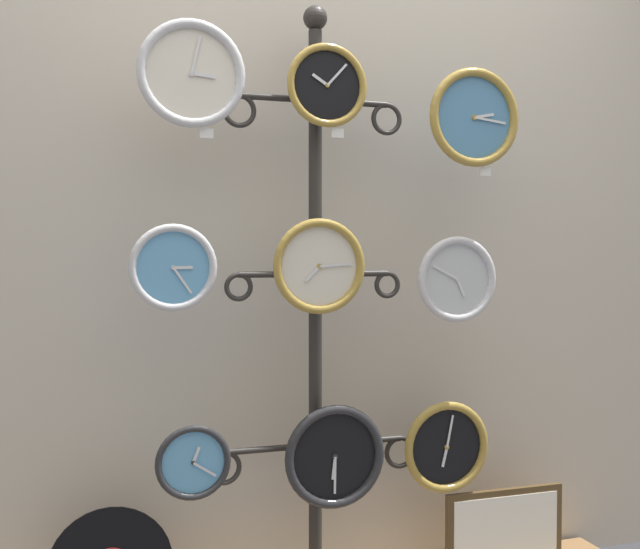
{
  "coord_description": "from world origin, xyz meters",
  "views": [
    {
      "loc": [
        -0.71,
        -1.86,
        1.16
      ],
      "look_at": [
        0.0,
        0.36,
        1.08
      ],
      "focal_mm": 42.0,
      "sensor_mm": 36.0,
      "label": 1
    }
  ],
  "objects_px": {
    "clock_middle_left": "(173,268)",
    "clock_bottom_left": "(193,462)",
    "clock_middle_center": "(319,266)",
    "clock_bottom_right": "(446,447)",
    "picture_frame": "(505,532)",
    "clock_top_center": "(327,86)",
    "clock_middle_right": "(456,279)",
    "clock_top_left": "(191,74)",
    "clock_bottom_center": "(335,456)",
    "clock_top_right": "(474,118)",
    "display_stand": "(315,410)"
  },
  "relations": [
    {
      "from": "clock_top_left",
      "to": "clock_middle_right",
      "type": "xyz_separation_m",
      "value": [
        0.85,
        -0.02,
        -0.6
      ]
    },
    {
      "from": "display_stand",
      "to": "clock_middle_left",
      "type": "bearing_deg",
      "value": -168.82
    },
    {
      "from": "clock_top_center",
      "to": "picture_frame",
      "type": "xyz_separation_m",
      "value": [
        0.63,
        -0.0,
        -1.45
      ]
    },
    {
      "from": "clock_top_center",
      "to": "clock_middle_center",
      "type": "height_order",
      "value": "clock_top_center"
    },
    {
      "from": "clock_middle_center",
      "to": "clock_bottom_left",
      "type": "height_order",
      "value": "clock_middle_center"
    },
    {
      "from": "clock_middle_center",
      "to": "clock_bottom_right",
      "type": "height_order",
      "value": "clock_middle_center"
    },
    {
      "from": "clock_middle_left",
      "to": "clock_bottom_left",
      "type": "relative_size",
      "value": 1.15
    },
    {
      "from": "clock_middle_center",
      "to": "clock_middle_right",
      "type": "distance_m",
      "value": 0.47
    },
    {
      "from": "display_stand",
      "to": "picture_frame",
      "type": "xyz_separation_m",
      "value": [
        0.64,
        -0.09,
        -0.44
      ]
    },
    {
      "from": "clock_middle_center",
      "to": "clock_bottom_center",
      "type": "xyz_separation_m",
      "value": [
        0.05,
        0.01,
        -0.59
      ]
    },
    {
      "from": "display_stand",
      "to": "clock_middle_left",
      "type": "relative_size",
      "value": 7.61
    },
    {
      "from": "display_stand",
      "to": "clock_middle_left",
      "type": "height_order",
      "value": "display_stand"
    },
    {
      "from": "clock_middle_left",
      "to": "clock_bottom_right",
      "type": "distance_m",
      "value": 1.06
    },
    {
      "from": "clock_top_left",
      "to": "picture_frame",
      "type": "bearing_deg",
      "value": -0.14
    },
    {
      "from": "clock_top_left",
      "to": "clock_middle_left",
      "type": "xyz_separation_m",
      "value": [
        -0.06,
        -0.0,
        -0.56
      ]
    },
    {
      "from": "clock_bottom_center",
      "to": "clock_bottom_right",
      "type": "xyz_separation_m",
      "value": [
        0.39,
        0.02,
        -0.01
      ]
    },
    {
      "from": "clock_middle_left",
      "to": "picture_frame",
      "type": "xyz_separation_m",
      "value": [
        1.1,
        0.0,
        -0.9
      ]
    },
    {
      "from": "clock_bottom_left",
      "to": "clock_bottom_right",
      "type": "relative_size",
      "value": 0.74
    },
    {
      "from": "clock_middle_left",
      "to": "clock_bottom_left",
      "type": "height_order",
      "value": "clock_middle_left"
    },
    {
      "from": "clock_bottom_right",
      "to": "picture_frame",
      "type": "distance_m",
      "value": 0.38
    },
    {
      "from": "clock_top_right",
      "to": "clock_bottom_center",
      "type": "relative_size",
      "value": 0.98
    },
    {
      "from": "clock_bottom_left",
      "to": "clock_middle_center",
      "type": "bearing_deg",
      "value": -0.43
    },
    {
      "from": "clock_middle_right",
      "to": "clock_bottom_right",
      "type": "distance_m",
      "value": 0.55
    },
    {
      "from": "clock_top_center",
      "to": "clock_top_right",
      "type": "distance_m",
      "value": 0.49
    },
    {
      "from": "clock_bottom_right",
      "to": "picture_frame",
      "type": "xyz_separation_m",
      "value": [
        0.22,
        -0.01,
        -0.31
      ]
    },
    {
      "from": "clock_bottom_left",
      "to": "picture_frame",
      "type": "relative_size",
      "value": 0.51
    },
    {
      "from": "clock_middle_right",
      "to": "picture_frame",
      "type": "bearing_deg",
      "value": 4.85
    },
    {
      "from": "clock_top_right",
      "to": "clock_bottom_center",
      "type": "distance_m",
      "value": 1.16
    },
    {
      "from": "clock_top_left",
      "to": "clock_bottom_left",
      "type": "xyz_separation_m",
      "value": [
        -0.0,
        -0.02,
        -1.13
      ]
    },
    {
      "from": "picture_frame",
      "to": "clock_bottom_right",
      "type": "bearing_deg",
      "value": 177.91
    },
    {
      "from": "display_stand",
      "to": "clock_top_right",
      "type": "height_order",
      "value": "display_stand"
    },
    {
      "from": "clock_top_center",
      "to": "clock_top_right",
      "type": "xyz_separation_m",
      "value": [
        0.49,
        -0.03,
        -0.08
      ]
    },
    {
      "from": "clock_middle_right",
      "to": "clock_bottom_center",
      "type": "bearing_deg",
      "value": 179.18
    },
    {
      "from": "clock_bottom_left",
      "to": "clock_bottom_center",
      "type": "distance_m",
      "value": 0.44
    },
    {
      "from": "clock_bottom_left",
      "to": "clock_bottom_right",
      "type": "bearing_deg",
      "value": 1.8
    },
    {
      "from": "clock_top_center",
      "to": "clock_middle_left",
      "type": "relative_size",
      "value": 1.01
    },
    {
      "from": "clock_top_center",
      "to": "clock_bottom_right",
      "type": "bearing_deg",
      "value": 1.04
    },
    {
      "from": "clock_top_right",
      "to": "clock_middle_left",
      "type": "bearing_deg",
      "value": 178.26
    },
    {
      "from": "clock_top_center",
      "to": "clock_middle_left",
      "type": "bearing_deg",
      "value": -179.71
    },
    {
      "from": "clock_middle_right",
      "to": "clock_bottom_center",
      "type": "xyz_separation_m",
      "value": [
        -0.41,
        0.01,
        -0.54
      ]
    },
    {
      "from": "clock_top_center",
      "to": "clock_middle_right",
      "type": "height_order",
      "value": "clock_top_center"
    },
    {
      "from": "clock_top_left",
      "to": "clock_middle_center",
      "type": "relative_size",
      "value": 1.08
    },
    {
      "from": "picture_frame",
      "to": "clock_middle_right",
      "type": "bearing_deg",
      "value": -175.15
    },
    {
      "from": "clock_bottom_left",
      "to": "clock_bottom_right",
      "type": "distance_m",
      "value": 0.83
    },
    {
      "from": "clock_top_right",
      "to": "display_stand",
      "type": "bearing_deg",
      "value": 166.48
    },
    {
      "from": "clock_bottom_right",
      "to": "picture_frame",
      "type": "height_order",
      "value": "clock_bottom_right"
    },
    {
      "from": "clock_top_left",
      "to": "clock_bottom_left",
      "type": "height_order",
      "value": "clock_top_left"
    },
    {
      "from": "clock_top_left",
      "to": "clock_top_center",
      "type": "xyz_separation_m",
      "value": [
        0.41,
        -0.0,
        -0.01
      ]
    },
    {
      "from": "clock_top_center",
      "to": "clock_bottom_center",
      "type": "height_order",
      "value": "clock_top_center"
    },
    {
      "from": "clock_top_left",
      "to": "clock_middle_center",
      "type": "distance_m",
      "value": 0.68
    }
  ]
}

